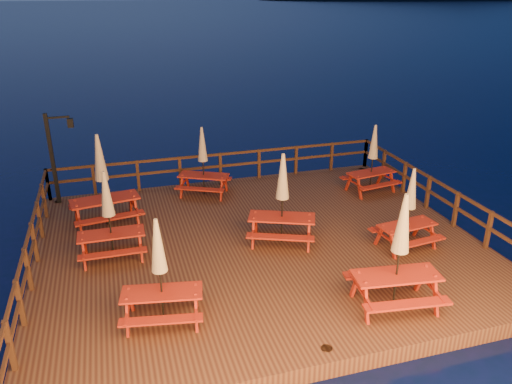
% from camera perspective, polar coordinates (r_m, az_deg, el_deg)
% --- Properties ---
extents(ground, '(500.00, 500.00, 0.00)m').
position_cam_1_polar(ground, '(14.24, 0.37, -7.17)').
color(ground, black).
rests_on(ground, ground).
extents(deck, '(12.00, 10.00, 0.40)m').
position_cam_1_polar(deck, '(14.14, 0.38, -6.47)').
color(deck, '#3F1E14').
rests_on(deck, ground).
extents(deck_piles, '(11.44, 9.44, 1.40)m').
position_cam_1_polar(deck_piles, '(14.39, 0.37, -8.21)').
color(deck_piles, '#3E2713').
rests_on(deck_piles, ground).
extents(railing, '(11.80, 9.75, 1.10)m').
position_cam_1_polar(railing, '(15.26, -1.56, -0.18)').
color(railing, '#3E2713').
rests_on(railing, deck).
extents(lamp_post, '(0.85, 0.18, 3.00)m').
position_cam_1_polar(lamp_post, '(17.17, -21.86, 4.46)').
color(lamp_post, black).
rests_on(lamp_post, deck).
extents(picnic_table_0, '(1.70, 1.41, 2.42)m').
position_cam_1_polar(picnic_table_0, '(13.27, -16.49, -2.48)').
color(picnic_table_0, maroon).
rests_on(picnic_table_0, deck).
extents(picnic_table_1, '(2.19, 1.91, 2.80)m').
position_cam_1_polar(picnic_table_1, '(15.14, -17.18, 1.41)').
color(picnic_table_1, maroon).
rests_on(picnic_table_1, deck).
extents(picnic_table_2, '(2.09, 1.80, 2.73)m').
position_cam_1_polar(picnic_table_2, '(11.18, 16.10, -6.43)').
color(picnic_table_2, maroon).
rests_on(picnic_table_2, deck).
extents(picnic_table_3, '(1.85, 1.61, 2.38)m').
position_cam_1_polar(picnic_table_3, '(17.45, 13.19, 3.86)').
color(picnic_table_3, maroon).
rests_on(picnic_table_3, deck).
extents(picnic_table_4, '(1.91, 1.67, 2.42)m').
position_cam_1_polar(picnic_table_4, '(10.56, -10.94, -8.74)').
color(picnic_table_4, maroon).
rests_on(picnic_table_4, deck).
extents(picnic_table_5, '(2.25, 2.08, 2.60)m').
position_cam_1_polar(picnic_table_5, '(13.51, 3.02, -0.63)').
color(picnic_table_5, maroon).
rests_on(picnic_table_5, deck).
extents(picnic_table_6, '(2.10, 1.97, 2.38)m').
position_cam_1_polar(picnic_table_6, '(16.81, -6.09, 3.62)').
color(picnic_table_6, maroon).
rests_on(picnic_table_6, deck).
extents(picnic_table_7, '(1.74, 1.49, 2.28)m').
position_cam_1_polar(picnic_table_7, '(13.91, 17.14, -1.68)').
color(picnic_table_7, maroon).
rests_on(picnic_table_7, deck).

